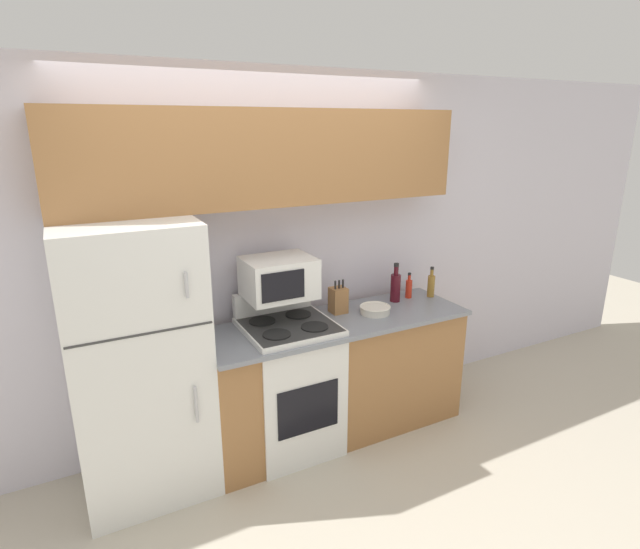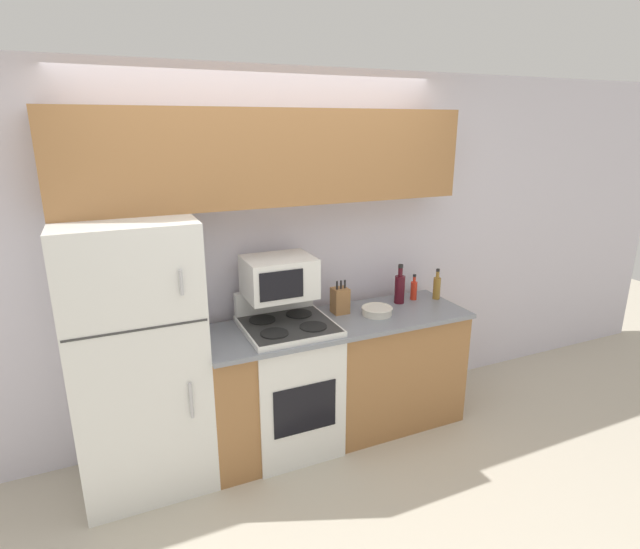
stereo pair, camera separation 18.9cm
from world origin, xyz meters
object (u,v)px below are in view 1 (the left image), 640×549
(stove, at_px, (289,385))
(knife_block, at_px, (338,300))
(microwave, at_px, (279,278))
(bottle_wine_red, at_px, (395,286))
(bottle_hot_sauce, at_px, (409,288))
(refrigerator, at_px, (139,363))
(bottle_vinegar, at_px, (431,285))
(bowl, at_px, (375,309))

(stove, distance_m, knife_block, 0.68)
(stove, xyz_separation_m, microwave, (-0.02, 0.10, 0.74))
(bottle_wine_red, bearing_deg, bottle_hot_sauce, 7.82)
(stove, xyz_separation_m, bottle_hot_sauce, (1.09, 0.14, 0.49))
(refrigerator, xyz_separation_m, bottle_vinegar, (2.20, 0.04, 0.14))
(stove, bearing_deg, knife_block, 14.68)
(refrigerator, bearing_deg, stove, -2.40)
(bottle_wine_red, height_order, bottle_vinegar, bottle_wine_red)
(bottle_wine_red, xyz_separation_m, bottle_hot_sauce, (0.14, 0.02, -0.04))
(bottle_wine_red, bearing_deg, knife_block, -179.57)
(microwave, height_order, bottle_vinegar, microwave)
(stove, bearing_deg, bottle_wine_red, 7.27)
(microwave, height_order, knife_block, microwave)
(knife_block, xyz_separation_m, bottle_hot_sauce, (0.64, 0.02, -0.02))
(bottle_vinegar, bearing_deg, knife_block, 177.54)
(stove, bearing_deg, bottle_vinegar, 3.73)
(knife_block, distance_m, bowl, 0.27)
(bottle_hot_sauce, bearing_deg, bottle_wine_red, -172.18)
(knife_block, distance_m, bottle_hot_sauce, 0.64)
(bottle_hot_sauce, bearing_deg, bowl, -158.69)
(microwave, relative_size, bowl, 2.03)
(refrigerator, relative_size, microwave, 3.74)
(microwave, bearing_deg, bottle_wine_red, 1.46)
(knife_block, distance_m, bottle_vinegar, 0.81)
(microwave, xyz_separation_m, bottle_hot_sauce, (1.11, 0.04, -0.25))
(refrigerator, relative_size, bottle_wine_red, 5.61)
(microwave, distance_m, knife_block, 0.52)
(bottle_vinegar, bearing_deg, refrigerator, -178.88)
(bottle_hot_sauce, bearing_deg, microwave, -177.72)
(bottle_wine_red, height_order, bottle_hot_sauce, bottle_wine_red)
(stove, bearing_deg, bottle_hot_sauce, 7.34)
(bottle_hot_sauce, bearing_deg, refrigerator, -177.14)
(bowl, bearing_deg, bottle_hot_sauce, 21.31)
(knife_block, bearing_deg, bottle_hot_sauce, 2.08)
(stove, height_order, bowl, stove)
(microwave, height_order, bowl, microwave)
(microwave, distance_m, bottle_vinegar, 1.30)
(knife_block, bearing_deg, microwave, -177.43)
(refrigerator, bearing_deg, bottle_vinegar, 1.12)
(refrigerator, xyz_separation_m, bottle_hot_sauce, (2.03, 0.10, 0.12))
(refrigerator, distance_m, stove, 1.00)
(bottle_vinegar, bearing_deg, microwave, 179.37)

